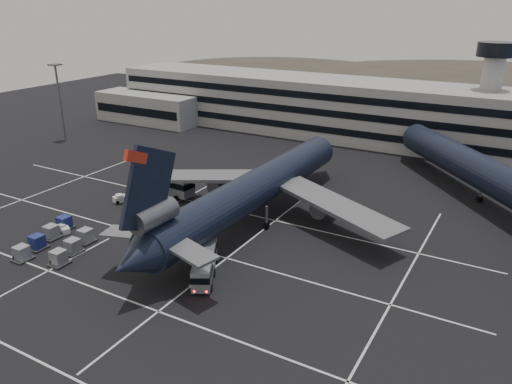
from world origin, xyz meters
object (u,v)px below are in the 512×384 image
trijet_main (253,190)px  bus_far (163,181)px  tug_a (120,198)px  bus_near (205,263)px  uld_cluster (56,241)px

trijet_main → bus_far: size_ratio=4.59×
bus_far → tug_a: 8.04m
bus_near → uld_cluster: size_ratio=0.78×
tug_a → uld_cluster: bearing=-51.2°
bus_near → tug_a: 29.49m
bus_far → trijet_main: bearing=-91.5°
trijet_main → uld_cluster: 29.04m
bus_far → uld_cluster: 23.62m
bus_far → tug_a: size_ratio=4.36×
bus_near → bus_far: 30.02m
tug_a → bus_near: bearing=-1.0°
tug_a → uld_cluster: (4.16, -16.73, 0.28)m
bus_far → tug_a: bearing=155.8°
bus_near → bus_far: size_ratio=0.77×
tug_a → uld_cluster: 17.24m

